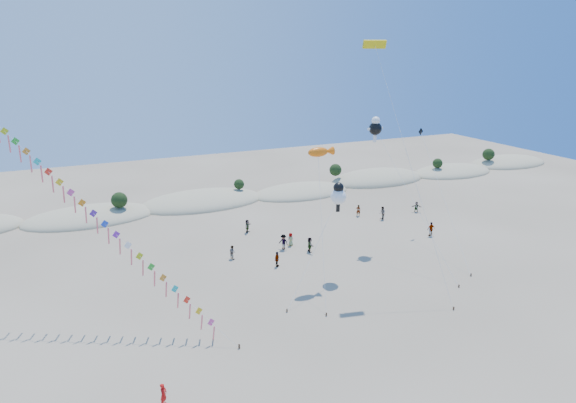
{
  "coord_description": "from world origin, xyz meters",
  "views": [
    {
      "loc": [
        -16.36,
        -23.89,
        22.17
      ],
      "look_at": [
        0.45,
        14.0,
        9.14
      ],
      "focal_mm": 30.0,
      "sensor_mm": 36.0,
      "label": 1
    }
  ],
  "objects": [
    {
      "name": "dark_kite",
      "position": [
        21.75,
        19.41,
        8.6
      ],
      "size": [
        4.46,
        14.71,
        13.01
      ],
      "color": "#3F2D1E",
      "rests_on": "ground"
    },
    {
      "name": "cartoon_kite_low",
      "position": [
        6.84,
        16.03,
        8.44
      ],
      "size": [
        8.82,
        6.21,
        9.73
      ],
      "color": "#3F2D1E",
      "rests_on": "ground"
    },
    {
      "name": "parafoil_kite",
      "position": [
        9.86,
        15.17,
        22.22
      ],
      "size": [
        4.05,
        10.96,
        23.13
      ],
      "color": "#3F2D1E",
      "rests_on": "ground"
    },
    {
      "name": "dune_ridge",
      "position": [
        1.06,
        45.14,
        0.11
      ],
      "size": [
        145.3,
        11.49,
        5.57
      ],
      "color": "tan",
      "rests_on": "ground"
    },
    {
      "name": "fish_kite",
      "position": [
        5.03,
        16.51,
        12.82
      ],
      "size": [
        4.65,
        8.38,
        13.33
      ],
      "color": "#3F2D1E",
      "rests_on": "ground"
    },
    {
      "name": "beachgoers",
      "position": [
        10.25,
        25.09,
        0.85
      ],
      "size": [
        30.24,
        12.16,
        1.84
      ],
      "color": "slate",
      "rests_on": "ground"
    },
    {
      "name": "cartoon_kite_high",
      "position": [
        14.92,
        22.04,
        13.83
      ],
      "size": [
        2.28,
        14.79,
        15.06
      ],
      "color": "#3F2D1E",
      "rests_on": "ground"
    },
    {
      "name": "kite_train",
      "position": [
        -17.62,
        18.07,
        11.33
      ],
      "size": [
        20.94,
        20.52,
        21.98
      ],
      "color": "#3F2D1E",
      "rests_on": "ground"
    },
    {
      "name": "ground",
      "position": [
        0.0,
        0.0,
        0.0
      ],
      "size": [
        160.0,
        160.0,
        0.0
      ],
      "primitive_type": "plane",
      "color": "#7B6B55",
      "rests_on": "ground"
    },
    {
      "name": "flyer_foreground",
      "position": [
        -13.21,
        3.19,
        0.81
      ],
      "size": [
        0.67,
        0.71,
        1.62
      ],
      "primitive_type": "imported",
      "rotation": [
        0.0,
        0.0,
        0.92
      ],
      "color": "red",
      "rests_on": "ground"
    }
  ]
}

